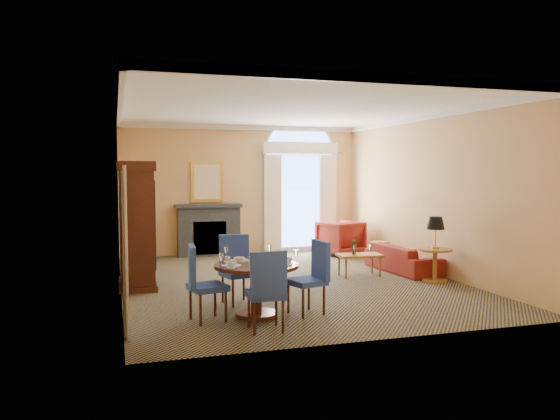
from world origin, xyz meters
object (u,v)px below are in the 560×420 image
object	(u,v)px
sofa	(403,258)
coffee_table	(359,255)
armoire	(136,227)
dining_table	(256,277)
side_table	(435,242)
armchair	(340,238)

from	to	relation	value
sofa	coffee_table	bearing A→B (deg)	95.38
armoire	sofa	world-z (taller)	armoire
armoire	dining_table	bearing A→B (deg)	-58.71
sofa	coffee_table	size ratio (longest dim) A/B	2.11
sofa	armoire	bearing A→B (deg)	85.79
sofa	side_table	bearing A→B (deg)	178.70
armoire	coffee_table	size ratio (longest dim) A/B	2.50
side_table	sofa	bearing A→B (deg)	92.63
dining_table	armchair	world-z (taller)	dining_table
armoire	dining_table	xyz separation A→B (m)	(1.53, -2.52, -0.51)
dining_table	armchair	size ratio (longest dim) A/B	1.28
side_table	armchair	bearing A→B (deg)	96.32
armchair	side_table	xyz separation A→B (m)	(0.39, -3.54, 0.32)
armchair	side_table	size ratio (longest dim) A/B	0.78
armchair	coffee_table	xyz separation A→B (m)	(-0.72, -2.63, -0.02)
armchair	sofa	bearing A→B (deg)	78.81
side_table	dining_table	bearing A→B (deg)	-159.56
armoire	armchair	bearing A→B (deg)	26.22
dining_table	armchair	distance (m)	6.00
armoire	armchair	distance (m)	5.53
sofa	armchair	world-z (taller)	armchair
armoire	dining_table	world-z (taller)	armoire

